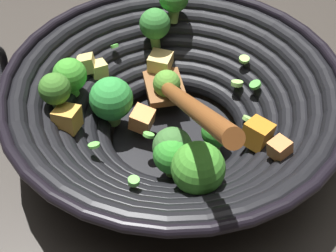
# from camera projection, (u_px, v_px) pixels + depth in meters

# --- Properties ---
(ground_plane) EXTENTS (4.00, 4.00, 0.00)m
(ground_plane) POSITION_uv_depth(u_px,v_px,m) (174.00, 141.00, 0.67)
(ground_plane) COLOR #332D28
(wok) EXTENTS (0.45, 0.42, 0.23)m
(wok) POSITION_uv_depth(u_px,v_px,m) (173.00, 104.00, 0.62)
(wok) COLOR black
(wok) RESTS_ON ground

